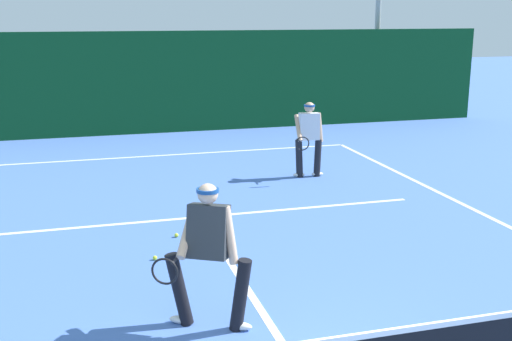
# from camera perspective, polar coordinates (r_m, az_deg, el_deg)

# --- Properties ---
(court_line_baseline_far) EXTENTS (9.64, 0.10, 0.01)m
(court_line_baseline_far) POSITION_cam_1_polar(r_m,az_deg,el_deg) (16.03, -8.43, 1.34)
(court_line_baseline_far) COLOR white
(court_line_baseline_far) RESTS_ON ground_plane
(court_line_service) EXTENTS (7.86, 0.10, 0.01)m
(court_line_service) POSITION_cam_1_polar(r_m,az_deg,el_deg) (11.17, -4.93, -4.15)
(court_line_service) COLOR white
(court_line_service) RESTS_ON ground_plane
(court_line_centre) EXTENTS (0.10, 6.40, 0.01)m
(court_line_centre) POSITION_cam_1_polar(r_m,az_deg,el_deg) (8.38, -0.84, -10.42)
(court_line_centre) COLOR white
(court_line_centre) RESTS_ON ground_plane
(player_near) EXTENTS (1.14, 0.84, 1.69)m
(player_near) POSITION_cam_1_polar(r_m,az_deg,el_deg) (7.08, -4.30, -7.07)
(player_near) COLOR black
(player_near) RESTS_ON ground_plane
(player_far) EXTENTS (0.83, 0.85, 1.62)m
(player_far) POSITION_cam_1_polar(r_m,az_deg,el_deg) (13.68, 4.73, 3.08)
(player_far) COLOR black
(player_far) RESTS_ON ground_plane
(tennis_ball) EXTENTS (0.07, 0.07, 0.07)m
(tennis_ball) POSITION_cam_1_polar(r_m,az_deg,el_deg) (9.37, -9.01, -7.70)
(tennis_ball) COLOR #D1E033
(tennis_ball) RESTS_ON ground_plane
(tennis_ball_extra) EXTENTS (0.07, 0.07, 0.07)m
(tennis_ball_extra) POSITION_cam_1_polar(r_m,az_deg,el_deg) (10.23, -7.12, -5.75)
(tennis_ball_extra) COLOR #D1E033
(tennis_ball_extra) RESTS_ON ground_plane
(back_fence_windscreen) EXTENTS (21.47, 0.12, 2.94)m
(back_fence_windscreen) POSITION_cam_1_polar(r_m,az_deg,el_deg) (18.85, -9.88, 7.70)
(back_fence_windscreen) COLOR #0D421F
(back_fence_windscreen) RESTS_ON ground_plane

